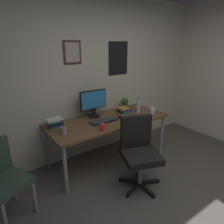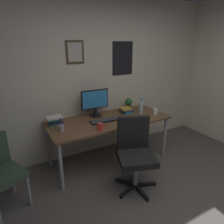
{
  "view_description": "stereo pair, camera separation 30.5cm",
  "coord_description": "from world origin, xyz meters",
  "px_view_note": "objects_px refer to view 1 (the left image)",
  "views": [
    {
      "loc": [
        -1.78,
        -0.78,
        1.86
      ],
      "look_at": [
        -0.11,
        1.57,
        0.87
      ],
      "focal_mm": 32.66,
      "sensor_mm": 36.0,
      "label": 1
    },
    {
      "loc": [
        -1.53,
        -0.94,
        1.86
      ],
      "look_at": [
        -0.11,
        1.57,
        0.87
      ],
      "focal_mm": 32.66,
      "sensor_mm": 36.0,
      "label": 2
    }
  ],
  "objects_px": {
    "keyboard": "(104,121)",
    "pen_cup": "(63,130)",
    "monitor": "(93,102)",
    "coffee_mug_near": "(103,127)",
    "coffee_mug_far": "(152,110)",
    "book_stack_right": "(55,123)",
    "side_chair": "(2,176)",
    "computer_mouse": "(120,117)",
    "potted_plant": "(125,103)",
    "book_stack_left": "(124,110)",
    "water_bottle": "(138,106)",
    "office_chair": "(139,149)"
  },
  "relations": [
    {
      "from": "side_chair",
      "to": "computer_mouse",
      "type": "relative_size",
      "value": 7.95
    },
    {
      "from": "keyboard",
      "to": "pen_cup",
      "type": "distance_m",
      "value": 0.67
    },
    {
      "from": "coffee_mug_near",
      "to": "book_stack_left",
      "type": "relative_size",
      "value": 0.57
    },
    {
      "from": "water_bottle",
      "to": "coffee_mug_far",
      "type": "distance_m",
      "value": 0.25
    },
    {
      "from": "potted_plant",
      "to": "coffee_mug_near",
      "type": "bearing_deg",
      "value": -145.4
    },
    {
      "from": "office_chair",
      "to": "keyboard",
      "type": "height_order",
      "value": "office_chair"
    },
    {
      "from": "side_chair",
      "to": "computer_mouse",
      "type": "bearing_deg",
      "value": 7.09
    },
    {
      "from": "computer_mouse",
      "to": "coffee_mug_near",
      "type": "relative_size",
      "value": 0.94
    },
    {
      "from": "office_chair",
      "to": "coffee_mug_near",
      "type": "relative_size",
      "value": 8.1
    },
    {
      "from": "monitor",
      "to": "coffee_mug_near",
      "type": "xyz_separation_m",
      "value": [
        -0.17,
        -0.53,
        -0.19
      ]
    },
    {
      "from": "pen_cup",
      "to": "coffee_mug_far",
      "type": "bearing_deg",
      "value": -3.39
    },
    {
      "from": "monitor",
      "to": "coffee_mug_far",
      "type": "distance_m",
      "value": 1.01
    },
    {
      "from": "side_chair",
      "to": "water_bottle",
      "type": "xyz_separation_m",
      "value": [
        2.18,
        0.26,
        0.33
      ]
    },
    {
      "from": "side_chair",
      "to": "book_stack_left",
      "type": "height_order",
      "value": "side_chair"
    },
    {
      "from": "keyboard",
      "to": "book_stack_left",
      "type": "height_order",
      "value": "book_stack_left"
    },
    {
      "from": "computer_mouse",
      "to": "book_stack_right",
      "type": "relative_size",
      "value": 0.48
    },
    {
      "from": "coffee_mug_far",
      "to": "potted_plant",
      "type": "bearing_deg",
      "value": 113.63
    },
    {
      "from": "keyboard",
      "to": "pen_cup",
      "type": "height_order",
      "value": "pen_cup"
    },
    {
      "from": "office_chair",
      "to": "keyboard",
      "type": "distance_m",
      "value": 0.71
    },
    {
      "from": "potted_plant",
      "to": "office_chair",
      "type": "bearing_deg",
      "value": -119.13
    },
    {
      "from": "computer_mouse",
      "to": "potted_plant",
      "type": "relative_size",
      "value": 0.56
    },
    {
      "from": "coffee_mug_near",
      "to": "book_stack_left",
      "type": "bearing_deg",
      "value": 30.98
    },
    {
      "from": "book_stack_right",
      "to": "coffee_mug_far",
      "type": "bearing_deg",
      "value": -13.24
    },
    {
      "from": "book_stack_right",
      "to": "potted_plant",
      "type": "bearing_deg",
      "value": 4.99
    },
    {
      "from": "book_stack_left",
      "to": "side_chair",
      "type": "bearing_deg",
      "value": -168.7
    },
    {
      "from": "office_chair",
      "to": "water_bottle",
      "type": "distance_m",
      "value": 0.97
    },
    {
      "from": "office_chair",
      "to": "book_stack_left",
      "type": "height_order",
      "value": "office_chair"
    },
    {
      "from": "side_chair",
      "to": "book_stack_right",
      "type": "xyz_separation_m",
      "value": [
        0.79,
        0.45,
        0.29
      ]
    },
    {
      "from": "monitor",
      "to": "computer_mouse",
      "type": "bearing_deg",
      "value": -43.01
    },
    {
      "from": "monitor",
      "to": "coffee_mug_near",
      "type": "relative_size",
      "value": 3.92
    },
    {
      "from": "computer_mouse",
      "to": "book_stack_left",
      "type": "height_order",
      "value": "book_stack_left"
    },
    {
      "from": "side_chair",
      "to": "coffee_mug_far",
      "type": "xyz_separation_m",
      "value": [
        2.35,
        0.08,
        0.27
      ]
    },
    {
      "from": "keyboard",
      "to": "coffee_mug_near",
      "type": "height_order",
      "value": "coffee_mug_near"
    },
    {
      "from": "side_chair",
      "to": "pen_cup",
      "type": "xyz_separation_m",
      "value": [
        0.8,
        0.18,
        0.27
      ]
    },
    {
      "from": "office_chair",
      "to": "coffee_mug_near",
      "type": "height_order",
      "value": "office_chair"
    },
    {
      "from": "coffee_mug_far",
      "to": "book_stack_right",
      "type": "height_order",
      "value": "book_stack_right"
    },
    {
      "from": "book_stack_left",
      "to": "coffee_mug_near",
      "type": "bearing_deg",
      "value": -149.02
    },
    {
      "from": "side_chair",
      "to": "book_stack_right",
      "type": "bearing_deg",
      "value": 29.77
    },
    {
      "from": "potted_plant",
      "to": "book_stack_right",
      "type": "height_order",
      "value": "potted_plant"
    },
    {
      "from": "potted_plant",
      "to": "book_stack_right",
      "type": "distance_m",
      "value": 1.35
    },
    {
      "from": "office_chair",
      "to": "potted_plant",
      "type": "height_order",
      "value": "office_chair"
    },
    {
      "from": "monitor",
      "to": "book_stack_left",
      "type": "distance_m",
      "value": 0.57
    },
    {
      "from": "office_chair",
      "to": "book_stack_right",
      "type": "height_order",
      "value": "office_chair"
    },
    {
      "from": "computer_mouse",
      "to": "coffee_mug_far",
      "type": "relative_size",
      "value": 0.95
    },
    {
      "from": "water_bottle",
      "to": "keyboard",
      "type": "bearing_deg",
      "value": -177.51
    },
    {
      "from": "keyboard",
      "to": "book_stack_left",
      "type": "xyz_separation_m",
      "value": [
        0.51,
        0.17,
        0.03
      ]
    },
    {
      "from": "coffee_mug_far",
      "to": "office_chair",
      "type": "bearing_deg",
      "value": -146.01
    },
    {
      "from": "computer_mouse",
      "to": "potted_plant",
      "type": "xyz_separation_m",
      "value": [
        0.37,
        0.35,
        0.09
      ]
    },
    {
      "from": "water_bottle",
      "to": "coffee_mug_near",
      "type": "bearing_deg",
      "value": -162.69
    },
    {
      "from": "pen_cup",
      "to": "book_stack_right",
      "type": "xyz_separation_m",
      "value": [
        -0.01,
        0.28,
        0.02
      ]
    }
  ]
}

